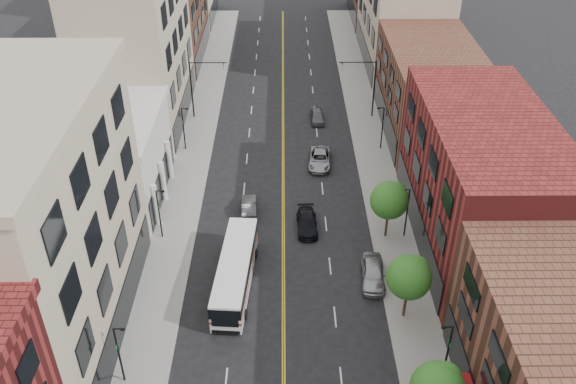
{
  "coord_description": "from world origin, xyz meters",
  "views": [
    {
      "loc": [
        0.08,
        -19.73,
        34.44
      ],
      "look_at": [
        0.42,
        23.96,
        5.0
      ],
      "focal_mm": 38.0,
      "sensor_mm": 36.0,
      "label": 1
    }
  ],
  "objects_px": {
    "city_bus": "(235,270)",
    "car_lane_b": "(320,159)",
    "car_lane_a": "(307,223)",
    "car_lane_behind": "(249,206)",
    "car_parked_far": "(373,273)",
    "car_lane_c": "(317,116)"
  },
  "relations": [
    {
      "from": "car_lane_c",
      "to": "car_lane_a",
      "type": "bearing_deg",
      "value": -97.95
    },
    {
      "from": "car_lane_a",
      "to": "car_parked_far",
      "type": "bearing_deg",
      "value": -55.85
    },
    {
      "from": "car_lane_b",
      "to": "city_bus",
      "type": "bearing_deg",
      "value": -107.28
    },
    {
      "from": "car_lane_a",
      "to": "car_lane_c",
      "type": "relative_size",
      "value": 1.15
    },
    {
      "from": "city_bus",
      "to": "car_parked_far",
      "type": "height_order",
      "value": "city_bus"
    },
    {
      "from": "car_parked_far",
      "to": "car_lane_behind",
      "type": "xyz_separation_m",
      "value": [
        -10.7,
        9.89,
        -0.17
      ]
    },
    {
      "from": "city_bus",
      "to": "car_lane_c",
      "type": "relative_size",
      "value": 2.85
    },
    {
      "from": "city_bus",
      "to": "car_lane_a",
      "type": "distance_m",
      "value": 9.86
    },
    {
      "from": "car_lane_behind",
      "to": "car_lane_a",
      "type": "bearing_deg",
      "value": 150.26
    },
    {
      "from": "city_bus",
      "to": "car_lane_b",
      "type": "xyz_separation_m",
      "value": [
        7.87,
        19.1,
        -0.95
      ]
    },
    {
      "from": "car_lane_c",
      "to": "car_lane_behind",
      "type": "bearing_deg",
      "value": -114.27
    },
    {
      "from": "car_parked_far",
      "to": "city_bus",
      "type": "bearing_deg",
      "value": -173.32
    },
    {
      "from": "car_lane_behind",
      "to": "car_lane_c",
      "type": "xyz_separation_m",
      "value": [
        7.46,
        18.94,
        0.02
      ]
    },
    {
      "from": "city_bus",
      "to": "car_lane_c",
      "type": "xyz_separation_m",
      "value": [
        8.05,
        29.35,
        -0.99
      ]
    },
    {
      "from": "car_lane_a",
      "to": "car_lane_b",
      "type": "bearing_deg",
      "value": 79.34
    },
    {
      "from": "city_bus",
      "to": "car_lane_a",
      "type": "bearing_deg",
      "value": 55.9
    },
    {
      "from": "car_lane_b",
      "to": "car_lane_c",
      "type": "height_order",
      "value": "car_lane_b"
    },
    {
      "from": "city_bus",
      "to": "car_lane_behind",
      "type": "xyz_separation_m",
      "value": [
        0.59,
        10.41,
        -1.01
      ]
    },
    {
      "from": "car_lane_a",
      "to": "car_lane_b",
      "type": "distance_m",
      "value": 11.54
    },
    {
      "from": "car_parked_far",
      "to": "car_lane_c",
      "type": "distance_m",
      "value": 29.01
    },
    {
      "from": "car_parked_far",
      "to": "car_lane_b",
      "type": "bearing_deg",
      "value": 104.5
    },
    {
      "from": "city_bus",
      "to": "car_lane_b",
      "type": "bearing_deg",
      "value": 71.89
    }
  ]
}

